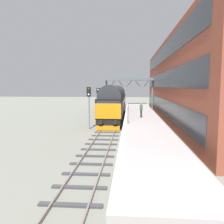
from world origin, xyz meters
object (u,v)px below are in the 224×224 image
at_px(signal_post_near, 89,102).
at_px(platform_number_sign, 128,110).
at_px(signal_post_mid, 98,100).
at_px(diesel_locomotive, 114,101).
at_px(waiting_passenger, 141,109).

distance_m(signal_post_near, platform_number_sign, 4.74).
xyz_separation_m(signal_post_near, signal_post_mid, (-0.00, 7.20, -0.18)).
bearing_deg(diesel_locomotive, waiting_passenger, -61.83).
bearing_deg(signal_post_mid, platform_number_sign, -66.59).
height_order(signal_post_near, waiting_passenger, signal_post_near).
relative_size(diesel_locomotive, signal_post_near, 4.37).
height_order(signal_post_near, signal_post_mid, signal_post_near).
xyz_separation_m(signal_post_near, waiting_passenger, (5.58, 2.31, -0.88)).
bearing_deg(signal_post_near, signal_post_mid, 90.00).
bearing_deg(waiting_passenger, diesel_locomotive, 52.27).
distance_m(diesel_locomotive, platform_number_sign, 11.31).
bearing_deg(diesel_locomotive, signal_post_mid, -142.01).
bearing_deg(platform_number_sign, diesel_locomotive, 100.32).
xyz_separation_m(diesel_locomotive, platform_number_sign, (2.03, -11.13, -0.19)).
bearing_deg(signal_post_near, diesel_locomotive, 76.71).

